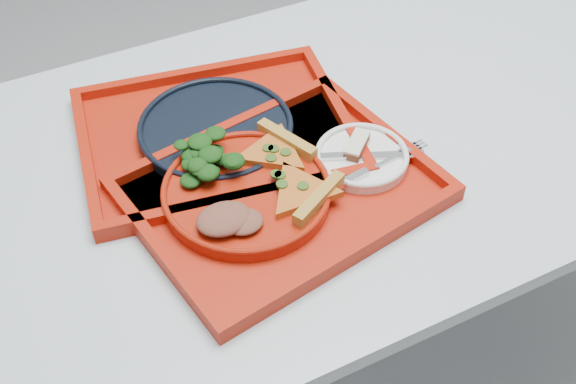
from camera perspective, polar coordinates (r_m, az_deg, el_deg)
The scene contains 14 objects.
ground at distance 1.88m, azimuth 6.82°, elevation -11.38°, with size 10.00×10.00×0.00m, color #94969C.
table at distance 1.36m, azimuth 9.26°, elevation 4.19°, with size 1.60×0.80×0.75m.
tray_main at distance 1.13m, azimuth -0.52°, elevation -0.08°, with size 0.45×0.35×0.01m, color #A41908.
tray_far at distance 1.23m, azimuth -5.67°, elevation 4.38°, with size 0.45×0.35×0.01m, color #A41908.
dinner_plate at distance 1.11m, azimuth -3.29°, elevation -0.13°, with size 0.26×0.26×0.02m, color #9F1C0A.
side_plate at distance 1.18m, azimuth 5.84°, elevation 2.63°, with size 0.15×0.15×0.01m, color white.
navy_plate at distance 1.23m, azimuth -5.72°, elevation 4.87°, with size 0.26×0.26×0.02m, color black.
pizza_slice_a at distance 1.09m, azimuth 1.04°, elevation 0.21°, with size 0.13×0.11×0.02m, color orange, non-canonical shape.
pizza_slice_b at distance 1.15m, azimuth -1.16°, elevation 3.33°, with size 0.13×0.11×0.02m, color orange, non-canonical shape.
salad_heap at distance 1.13m, azimuth -6.93°, elevation 2.69°, with size 0.10×0.09×0.05m, color black.
meat_portion at distance 1.05m, azimuth -5.09°, elevation -2.13°, with size 0.08×0.07×0.02m, color brown.
dessert_bar at distance 1.18m, azimuth 5.47°, elevation 3.72°, with size 0.06×0.06×0.02m.
knife at distance 1.17m, azimuth 6.31°, elevation 2.91°, with size 0.18×0.02×0.01m, color silver.
fork at distance 1.15m, azimuth 6.85°, elevation 1.97°, with size 0.18×0.02×0.01m, color silver.
Camera 1 is at (-0.65, -0.80, 1.57)m, focal length 45.00 mm.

